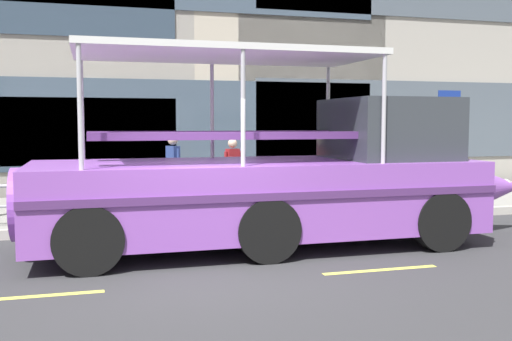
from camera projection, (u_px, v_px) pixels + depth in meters
ground_plane at (208, 268)px, 8.62m from camera, size 120.00×120.00×0.00m
sidewalk at (162, 208)px, 13.98m from camera, size 32.00×4.80×0.18m
curb_edge at (178, 226)px, 11.60m from camera, size 32.00×0.18×0.18m
lane_centreline at (220, 282)px, 7.87m from camera, size 25.80×0.12×0.01m
curb_guardrail at (230, 191)px, 12.19m from camera, size 12.11×0.09×0.81m
parking_sign at (448, 127)px, 14.13m from camera, size 0.60×0.12×2.73m
duck_tour_boat at (288, 182)px, 10.23m from camera, size 9.44×2.68×3.33m
pedestrian_near_bow at (342, 163)px, 13.49m from camera, size 0.32×0.43×1.70m
pedestrian_mid_left at (233, 165)px, 13.76m from camera, size 0.43×0.27×1.58m
pedestrian_mid_right at (173, 164)px, 13.30m from camera, size 0.31×0.44×1.68m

